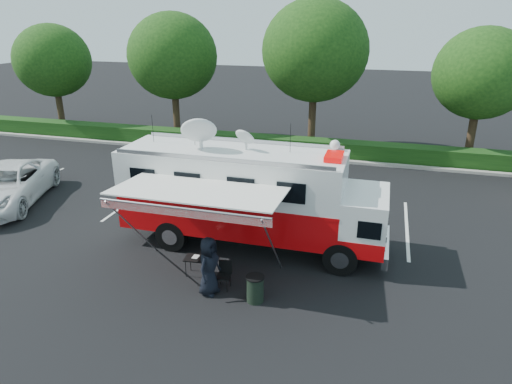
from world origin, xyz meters
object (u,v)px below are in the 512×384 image
command_truck (250,196)px  trash_bin (255,289)px  white_suv (10,203)px  folding_table (196,259)px

command_truck → trash_bin: size_ratio=11.41×
white_suv → trash_bin: bearing=-37.2°
white_suv → trash_bin: white_suv is taller
white_suv → trash_bin: 13.32m
command_truck → folding_table: size_ratio=11.79×
white_suv → folding_table: bearing=-36.5°
folding_table → white_suv: bearing=162.5°
white_suv → trash_bin: size_ratio=7.49×
folding_table → trash_bin: (2.21, -0.87, -0.17)m
command_truck → trash_bin: (1.14, -3.33, -1.52)m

